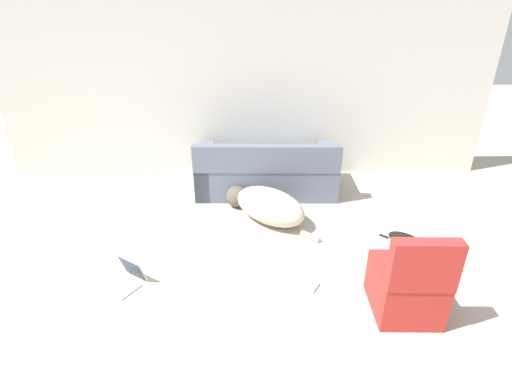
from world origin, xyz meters
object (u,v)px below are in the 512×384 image
(laptop_open, at_px, (128,276))
(side_chair, at_px, (408,285))
(dog, at_px, (266,205))
(book_cream, at_px, (305,284))
(couch, at_px, (266,173))
(cat, at_px, (409,241))

(laptop_open, height_order, side_chair, side_chair)
(dog, relative_size, laptop_open, 2.71)
(side_chair, bearing_deg, book_cream, -22.51)
(couch, xyz_separation_m, book_cream, (0.29, -2.06, -0.26))
(dog, xyz_separation_m, side_chair, (1.12, -1.62, 0.09))
(couch, height_order, book_cream, couch)
(dog, bearing_deg, side_chair, 167.82)
(couch, xyz_separation_m, cat, (1.50, -1.43, -0.21))
(couch, xyz_separation_m, laptop_open, (-1.40, -1.99, -0.19))
(book_cream, height_order, side_chair, side_chair)
(cat, bearing_deg, book_cream, -110.68)
(dog, height_order, laptop_open, dog)
(book_cream, bearing_deg, side_chair, -24.46)
(dog, distance_m, laptop_open, 1.82)
(dog, relative_size, side_chair, 1.35)
(laptop_open, relative_size, side_chair, 0.50)
(couch, distance_m, book_cream, 2.10)
(couch, bearing_deg, side_chair, 115.70)
(book_cream, bearing_deg, couch, 97.95)
(couch, bearing_deg, dog, 89.45)
(dog, distance_m, side_chair, 1.97)
(laptop_open, bearing_deg, side_chair, 23.80)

